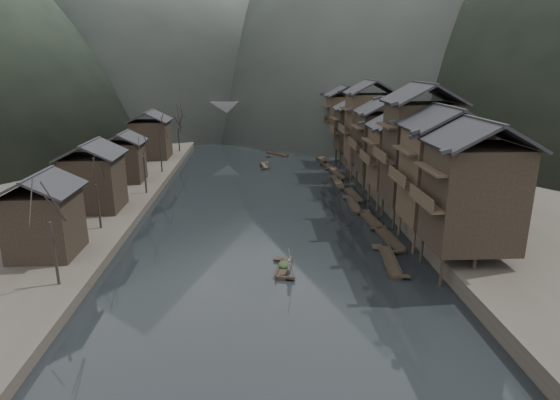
{
  "coord_description": "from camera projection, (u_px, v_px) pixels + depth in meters",
  "views": [
    {
      "loc": [
        -1.11,
        -45.34,
        18.06
      ],
      "look_at": [
        1.63,
        7.41,
        2.5
      ],
      "focal_mm": 30.0,
      "sensor_mm": 36.0,
      "label": 1
    }
  ],
  "objects": [
    {
      "name": "hero_sampan",
      "position": [
        284.0,
        268.0,
        42.28
      ],
      "size": [
        1.86,
        4.77,
        0.43
      ],
      "color": "black",
      "rests_on": "water"
    },
    {
      "name": "left_bank",
      "position": [
        70.0,
        162.0,
        85.0
      ],
      "size": [
        40.0,
        200.0,
        1.2
      ],
      "primitive_type": "cube",
      "color": "#2D2823",
      "rests_on": "ground"
    },
    {
      "name": "water",
      "position": [
        268.0,
        243.0,
        48.59
      ],
      "size": [
        300.0,
        300.0,
        0.0
      ],
      "primitive_type": "plane",
      "color": "black",
      "rests_on": "ground"
    },
    {
      "name": "moored_sampans",
      "position": [
        342.0,
        183.0,
        71.81
      ],
      "size": [
        3.22,
        66.97,
        0.47
      ],
      "color": "black",
      "rests_on": "water"
    },
    {
      "name": "bamboo_pole",
      "position": [
        292.0,
        237.0,
        39.75
      ],
      "size": [
        0.73,
        1.86,
        3.58
      ],
      "primitive_type": "cylinder",
      "rotation": [
        0.49,
        0.0,
        -0.35
      ],
      "color": "#8C7A51",
      "rests_on": "boatman"
    },
    {
      "name": "cargo_heap",
      "position": [
        283.0,
        262.0,
        42.33
      ],
      "size": [
        1.04,
        1.36,
        0.62
      ],
      "primitive_type": "ellipsoid",
      "color": "black",
      "rests_on": "hero_sampan"
    },
    {
      "name": "right_bank",
      "position": [
        447.0,
        157.0,
        88.4
      ],
      "size": [
        40.0,
        200.0,
        1.8
      ],
      "primitive_type": "cube",
      "color": "#2D2823",
      "rests_on": "ground"
    },
    {
      "name": "stilt_houses",
      "position": [
        388.0,
        132.0,
        64.84
      ],
      "size": [
        9.0,
        67.6,
        16.2
      ],
      "color": "black",
      "rests_on": "ground"
    },
    {
      "name": "boatman",
      "position": [
        289.0,
        265.0,
        40.47
      ],
      "size": [
        0.67,
        0.67,
        1.57
      ],
      "primitive_type": "imported",
      "rotation": [
        0.0,
        0.0,
        2.36
      ],
      "color": "#4E4E50",
      "rests_on": "hero_sampan"
    },
    {
      "name": "midriver_boats",
      "position": [
        268.0,
        150.0,
        98.86
      ],
      "size": [
        14.3,
        34.44,
        0.45
      ],
      "color": "black",
      "rests_on": "water"
    },
    {
      "name": "stone_bridge",
      "position": [
        260.0,
        117.0,
        116.12
      ],
      "size": [
        40.0,
        6.0,
        9.0
      ],
      "color": "#4C4C4F",
      "rests_on": "ground"
    },
    {
      "name": "bare_trees",
      "position": [
        149.0,
        143.0,
        69.26
      ],
      "size": [
        3.91,
        74.44,
        7.81
      ],
      "color": "black",
      "rests_on": "left_bank"
    },
    {
      "name": "left_houses",
      "position": [
        117.0,
        155.0,
        65.24
      ],
      "size": [
        8.1,
        53.2,
        8.73
      ],
      "color": "black",
      "rests_on": "left_bank"
    }
  ]
}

